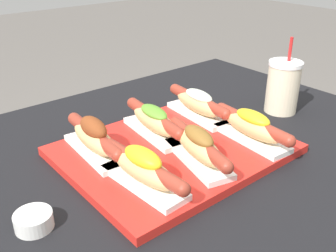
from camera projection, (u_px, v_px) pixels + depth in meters
The scene contains 9 objects.
serving_tray at pixel (174, 150), 0.84m from camera, with size 0.45×0.36×0.02m.
hot_dog_0 at pixel (143, 169), 0.69m from camera, with size 0.07×0.22×0.07m.
hot_dog_1 at pixel (198, 146), 0.76m from camera, with size 0.10×0.22×0.07m.
hot_dog_2 at pixel (252, 127), 0.84m from camera, with size 0.07×0.22×0.07m.
hot_dog_3 at pixel (94, 138), 0.79m from camera, with size 0.07×0.22×0.08m.
hot_dog_4 at pixel (154, 121), 0.87m from camera, with size 0.08×0.22×0.06m.
hot_dog_5 at pixel (198, 104), 0.95m from camera, with size 0.08×0.22×0.07m.
sauce_bowl at pixel (34, 220), 0.62m from camera, with size 0.06×0.06×0.03m.
drink_cup at pixel (282, 87), 1.01m from camera, with size 0.09×0.09×0.20m.
Camera 1 is at (-0.52, -0.55, 1.14)m, focal length 42.00 mm.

